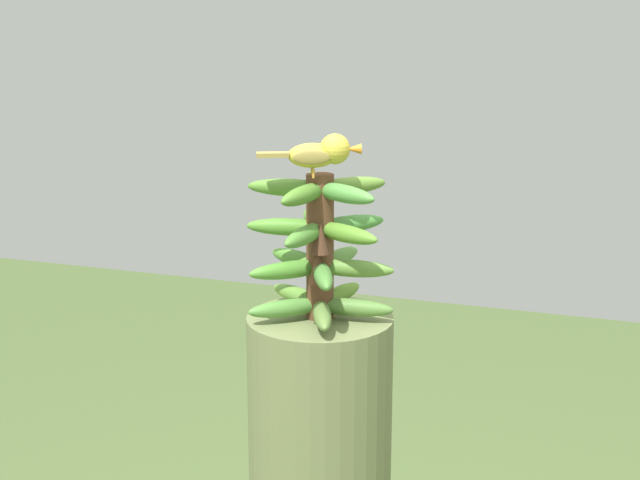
{
  "coord_description": "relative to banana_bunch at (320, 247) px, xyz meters",
  "views": [
    {
      "loc": [
        -1.65,
        -0.56,
        1.88
      ],
      "look_at": [
        0.0,
        0.0,
        1.42
      ],
      "focal_mm": 55.57,
      "sensor_mm": 36.0,
      "label": 1
    }
  ],
  "objects": [
    {
      "name": "banana_bunch",
      "position": [
        0.0,
        0.0,
        0.0
      ],
      "size": [
        0.28,
        0.28,
        0.27
      ],
      "color": "brown",
      "rests_on": "banana_tree"
    },
    {
      "name": "perched_bird",
      "position": [
        -0.02,
        -0.01,
        0.18
      ],
      "size": [
        0.09,
        0.18,
        0.08
      ],
      "color": "#C68933",
      "rests_on": "banana_bunch"
    }
  ]
}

